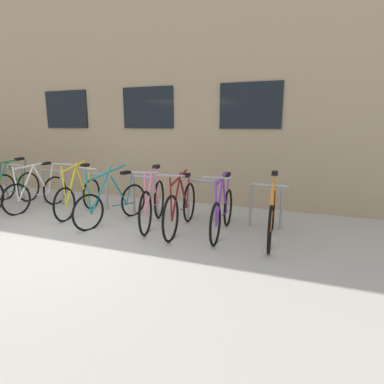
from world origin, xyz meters
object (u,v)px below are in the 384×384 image
(bicycle_maroon, at_px, (181,207))
(bicycle_pink, at_px, (153,203))
(bicycle_orange, at_px, (272,215))
(bicycle_purple, at_px, (222,212))
(bicycle_yellow, at_px, (79,196))
(bicycle_green, at_px, (10,189))
(bicycle_teal, at_px, (112,203))
(bicycle_white, at_px, (37,192))

(bicycle_maroon, xyz_separation_m, bicycle_pink, (-0.58, 0.06, 0.01))
(bicycle_maroon, distance_m, bicycle_orange, 1.53)
(bicycle_orange, relative_size, bicycle_purple, 1.06)
(bicycle_yellow, distance_m, bicycle_green, 1.84)
(bicycle_orange, relative_size, bicycle_teal, 1.05)
(bicycle_purple, bearing_deg, bicycle_white, 178.56)
(bicycle_maroon, relative_size, bicycle_green, 1.03)
(bicycle_white, relative_size, bicycle_yellow, 1.01)
(bicycle_white, distance_m, bicycle_yellow, 1.12)
(bicycle_green, bearing_deg, bicycle_purple, -0.70)
(bicycle_yellow, distance_m, bicycle_teal, 0.99)
(bicycle_purple, distance_m, bicycle_teal, 2.08)
(bicycle_teal, bearing_deg, bicycle_green, 176.43)
(bicycle_white, height_order, bicycle_pink, bicycle_pink)
(bicycle_yellow, height_order, bicycle_purple, bicycle_yellow)
(bicycle_green, bearing_deg, bicycle_teal, -3.57)
(bicycle_white, height_order, bicycle_orange, bicycle_orange)
(bicycle_orange, distance_m, bicycle_pink, 2.10)
(bicycle_yellow, xyz_separation_m, bicycle_maroon, (2.31, -0.16, 0.02))
(bicycle_orange, distance_m, bicycle_green, 5.67)
(bicycle_maroon, distance_m, bicycle_teal, 1.36)
(bicycle_teal, bearing_deg, bicycle_maroon, 2.54)
(bicycle_yellow, height_order, bicycle_green, bicycle_yellow)
(bicycle_yellow, bearing_deg, bicycle_green, -178.54)
(bicycle_pink, bearing_deg, bicycle_yellow, 176.78)
(bicycle_orange, bearing_deg, bicycle_green, 179.76)
(bicycle_yellow, xyz_separation_m, bicycle_green, (-1.84, -0.05, 0.02))
(bicycle_pink, bearing_deg, bicycle_maroon, -6.29)
(bicycle_white, relative_size, bicycle_pink, 0.96)
(bicycle_maroon, distance_m, bicycle_pink, 0.58)
(bicycle_maroon, distance_m, bicycle_purple, 0.73)
(bicycle_purple, height_order, bicycle_green, bicycle_green)
(bicycle_yellow, relative_size, bicycle_green, 0.91)
(bicycle_maroon, bearing_deg, bicycle_pink, 173.71)
(bicycle_teal, bearing_deg, bicycle_orange, 2.99)
(bicycle_yellow, relative_size, bicycle_maroon, 0.88)
(bicycle_green, bearing_deg, bicycle_yellow, 1.46)
(bicycle_yellow, height_order, bicycle_teal, bicycle_yellow)
(bicycle_orange, height_order, bicycle_pink, bicycle_pink)
(bicycle_maroon, xyz_separation_m, bicycle_green, (-4.15, 0.11, -0.00))
(bicycle_white, relative_size, bicycle_orange, 0.91)
(bicycle_yellow, distance_m, bicycle_pink, 1.74)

